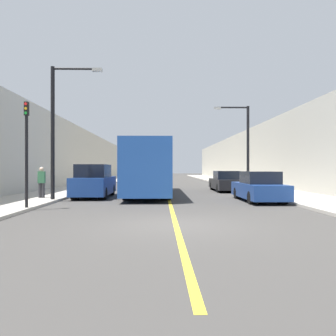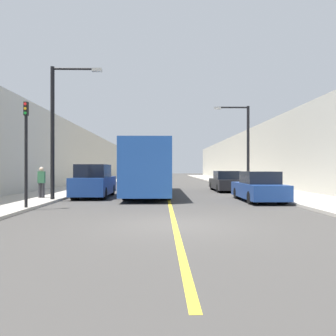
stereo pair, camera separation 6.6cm
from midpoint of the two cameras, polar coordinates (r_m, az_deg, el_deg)
name	(u,v)px [view 2 (the right image)]	position (r m, az deg, el deg)	size (l,w,h in m)	color
ground_plane	(175,225)	(9.92, 1.36, -9.89)	(200.00, 200.00, 0.00)	#3F3D3A
sidewalk_left	(103,182)	(40.40, -11.15, -2.37)	(3.60, 72.00, 0.12)	#B2AA9E
sidewalk_right	(225,182)	(40.56, 10.02, -2.36)	(3.60, 72.00, 0.12)	#B2AA9E
building_row_left	(72,157)	(41.23, -16.36, 1.92)	(4.00, 72.00, 6.23)	#B7B2A3
building_row_right	(256,157)	(41.46, 15.18, 1.78)	(4.00, 72.00, 6.05)	#B7B2A3
road_center_line	(165,182)	(39.80, -0.55, -2.49)	(0.16, 72.00, 0.01)	gold
bus	(149,168)	(21.18, -3.21, 0.02)	(2.59, 11.80, 3.22)	#1E4793
parked_suv_left	(94,182)	(19.51, -12.66, -2.43)	(1.88, 4.73, 1.91)	navy
car_right_near	(259,188)	(17.45, 15.59, -3.34)	(1.80, 4.65, 1.54)	navy
car_right_mid	(226,182)	(24.66, 10.12, -2.41)	(1.81, 4.78, 1.50)	black
street_lamp_left	(57,123)	(17.67, -18.60, 7.49)	(2.60, 0.24, 6.73)	black
street_lamp_right	(244,141)	(24.54, 13.25, 4.61)	(2.60, 0.24, 6.11)	black
traffic_light	(26,150)	(14.31, -23.36, 2.89)	(0.16, 0.18, 4.23)	black
pedestrian	(41,182)	(18.69, -21.07, -2.26)	(0.36, 0.23, 1.64)	#2D2D33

